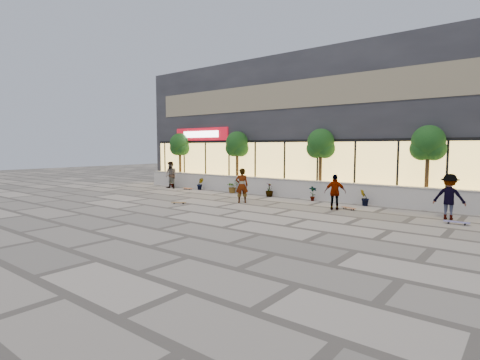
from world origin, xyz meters
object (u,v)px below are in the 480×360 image
Objects in this scene: skater_right_near at (335,192)px; skateboard_left at (188,188)px; skater_right_far at (449,197)px; skater_left at (171,175)px; skateboard_right_near at (349,208)px; tree_west at (180,146)px; tree_east at (428,145)px; skater_center at (242,186)px; tree_mideast at (321,145)px; skateboard_right_far at (457,222)px; skateboard_center at (179,202)px; tree_midwest at (237,146)px.

skateboard_left is at bearing -31.31° from skater_right_near.
skater_right_near is at bearing 6.00° from skater_right_far.
skater_left is 13.22m from skateboard_right_near.
skater_right_far is 15.89m from skateboard_left.
skater_right_near is (13.85, -3.25, -2.16)m from tree_west.
tree_east is 3.56m from skater_right_far.
skater_center is 2.15× the size of skateboard_left.
skateboard_right_far is (7.30, -3.48, -2.90)m from tree_mideast.
skateboard_right_near is at bearing -8.00° from skater_left.
tree_east is 16.10m from skater_left.
skater_center is 2.49× the size of skateboard_center.
skater_right_far is (1.37, -2.55, -2.07)m from tree_east.
skater_center is (9.11, -4.14, -2.09)m from tree_west.
skater_center is 3.35m from skateboard_center.
skateboard_right_near is at bearing 0.20° from skater_right_far.
tree_west reaches higher than skateboard_right_far.
skateboard_right_far is (16.27, -1.80, 0.00)m from skateboard_left.
skater_right_far is at bearing -20.36° from tree_mideast.
tree_east reaches higher than skater_right_far.
tree_midwest is 1.00× the size of tree_mideast.
skateboard_center is (-7.00, -3.22, -0.75)m from skater_right_near.
skater_right_far is (6.87, -2.55, -2.07)m from tree_mideast.
skateboard_center is 0.87× the size of skateboard_left.
skateboard_left is (1.39, 0.25, -0.86)m from skater_left.
skateboard_right_far is (0.43, -0.93, -0.83)m from skater_right_far.
skateboard_left is at bearing 96.09° from skateboard_center.
skateboard_center is (6.84, -6.47, -2.91)m from tree_west.
skateboard_center is (-4.66, -6.47, -2.91)m from tree_mideast.
skater_left is at bearing -167.09° from skateboard_left.
skater_center is at bearing -119.99° from tree_mideast.
skateboard_center is at bearing 16.02° from skater_right_far.
skateboard_right_near is at bearing -10.91° from tree_west.
tree_east is 4.96× the size of skateboard_right_near.
skateboard_center is at bearing -130.47° from skateboard_right_near.
tree_west is 3.04m from skater_left.
skateboard_center is (-11.53, -3.92, -0.84)m from skater_right_far.
skater_right_far is 2.52× the size of skateboard_center.
skater_center is (3.61, -4.14, -2.09)m from tree_midwest.
skater_right_near is 0.90× the size of skater_right_far.
skateboard_center is 0.82× the size of skateboard_right_far.
skater_right_far is (9.26, 1.59, 0.01)m from skater_center.
tree_midwest and tree_east have the same top height.
skater_left is 12.77m from skater_right_near.
skater_right_far is 1.31m from skateboard_right_far.
skateboard_left is 1.06× the size of skateboard_right_near.
skater_right_far is at bearing -0.39° from skateboard_left.
skateboard_right_far is at bearing -14.66° from tree_midwest.
skater_right_near is (-3.15, -3.25, -2.16)m from tree_east.
skater_left reaches higher than skater_right_near.
skater_left is at bearing -4.79° from skater_right_far.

